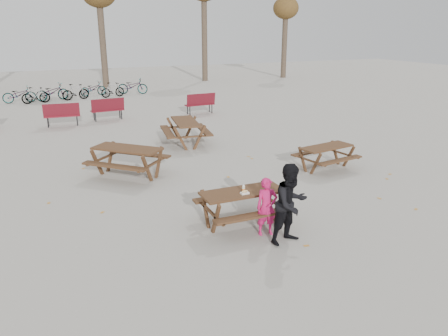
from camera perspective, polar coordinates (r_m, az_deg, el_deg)
name	(u,v)px	position (r m, az deg, el deg)	size (l,w,h in m)	color
ground	(242,224)	(9.71, 2.38, -7.30)	(80.00, 80.00, 0.00)	gray
main_picnic_table	(242,199)	(9.48, 2.42, -4.09)	(1.80, 1.45, 0.78)	#3C2415
food_tray	(245,193)	(9.25, 2.72, -3.29)	(0.18, 0.11, 0.04)	white
bread_roll	(245,191)	(9.23, 2.72, -3.04)	(0.14, 0.06, 0.05)	tan
soda_bottle	(244,189)	(9.31, 2.57, -2.78)	(0.07, 0.07, 0.17)	silver
child	(267,207)	(9.05, 5.60, -5.06)	(0.45, 0.29, 1.23)	#CE195D
adult	(291,204)	(8.71, 8.72, -4.66)	(0.80, 0.62, 1.64)	black
picnic_table_east	(326,158)	(13.61, 13.17, 1.33)	(1.67, 1.34, 0.72)	#3C2415
picnic_table_north	(128,162)	(12.90, -12.43, 0.78)	(1.98, 1.60, 0.85)	#3C2415
picnic_table_far	(186,132)	(16.18, -5.02, 4.65)	(2.03, 1.63, 0.87)	#3C2415
park_bench_row	(92,111)	(20.82, -16.89, 7.15)	(11.45, 1.17, 1.03)	maroon
bicycle_row	(77,91)	(28.17, -18.65, 9.55)	(8.61, 2.54, 1.00)	black
fallen_leaves	(219,185)	(12.00, -0.67, -2.21)	(11.00, 11.00, 0.01)	#C7842F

